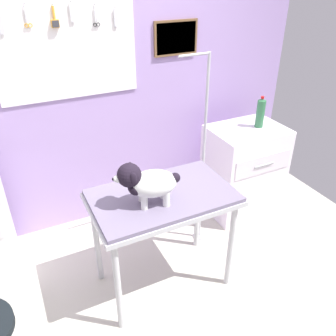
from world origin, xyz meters
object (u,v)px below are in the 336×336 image
at_px(grooming_table, 163,205).
at_px(dog, 146,182).
at_px(cabinet_right, 243,170).
at_px(grooming_arm, 202,164).
at_px(soda_bottle, 260,113).

bearing_deg(grooming_table, dog, -157.78).
relative_size(grooming_table, dog, 2.35).
bearing_deg(cabinet_right, dog, -154.74).
relative_size(dog, cabinet_right, 0.48).
relative_size(grooming_arm, soda_bottle, 5.72).
distance_m(dog, cabinet_right, 1.50).
distance_m(grooming_table, cabinet_right, 1.28).
bearing_deg(soda_bottle, cabinet_right, 175.06).
distance_m(grooming_table, soda_bottle, 1.37).
distance_m(cabinet_right, soda_bottle, 0.59).
height_order(grooming_table, soda_bottle, soda_bottle).
xyz_separation_m(grooming_table, soda_bottle, (1.23, 0.53, 0.28)).
bearing_deg(soda_bottle, grooming_table, -156.74).
bearing_deg(dog, grooming_arm, 30.35).
xyz_separation_m(grooming_arm, cabinet_right, (0.62, 0.22, -0.34)).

